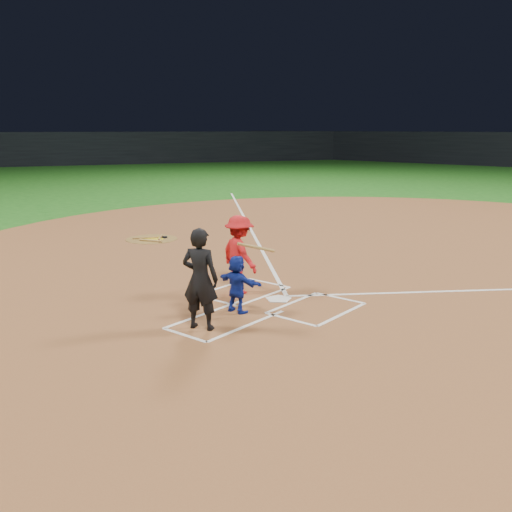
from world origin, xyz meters
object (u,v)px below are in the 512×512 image
Objects in this scene: on_deck_circle at (152,239)px; catcher at (237,284)px; batter_at_plate at (239,254)px; home_plate at (278,299)px; umpire at (200,279)px.

on_deck_circle is 1.46× the size of catcher.
on_deck_circle is 7.02m from batter_at_plate.
home_plate is 0.35× the size of on_deck_circle.
batter_at_plate is (-1.00, -0.12, 0.87)m from home_plate.
catcher is 0.62× the size of umpire.
umpire is (7.32, -5.11, 0.94)m from on_deck_circle.
on_deck_circle is 0.90× the size of umpire.
on_deck_circle is 8.98m from umpire.
home_plate is at bearing 6.78° from batter_at_plate.
catcher is 0.67× the size of batter_at_plate.
batter_at_plate is at bearing -24.45° from on_deck_circle.
batter_at_plate is (-0.87, 1.08, 0.29)m from catcher.
catcher reaches higher than on_deck_circle.
on_deck_circle is at bearing -27.14° from catcher.
batter_at_plate is at bearing 6.78° from home_plate.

